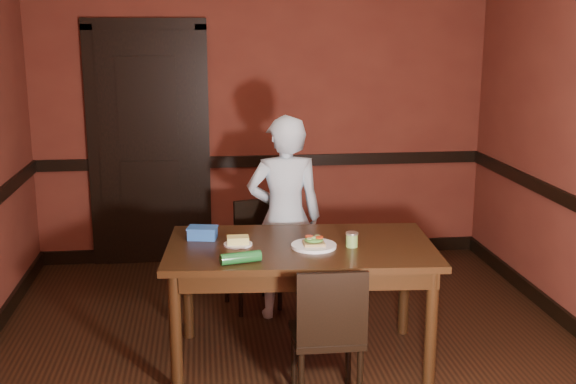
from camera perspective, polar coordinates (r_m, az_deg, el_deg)
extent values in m
cube|color=black|center=(4.64, 0.53, -13.72)|extent=(4.00, 4.50, 0.01)
cube|color=maroon|center=(6.43, -2.03, 6.43)|extent=(4.00, 0.02, 2.70)
cube|color=maroon|center=(2.07, 8.67, -8.11)|extent=(4.00, 0.02, 2.70)
cube|color=black|center=(6.48, -1.99, 2.46)|extent=(4.00, 0.03, 0.10)
cube|color=black|center=(6.68, -1.93, -4.64)|extent=(4.00, 0.03, 0.12)
cube|color=black|center=(6.43, -10.91, 3.27)|extent=(0.85, 0.04, 2.05)
cube|color=black|center=(6.50, -15.08, 3.17)|extent=(0.10, 0.06, 2.15)
cube|color=black|center=(6.43, -6.67, 3.43)|extent=(0.10, 0.06, 2.15)
cube|color=black|center=(6.36, -11.32, 12.90)|extent=(1.05, 0.06, 0.10)
cube|color=black|center=(4.59, 0.97, -8.77)|extent=(1.71, 1.04, 0.77)
imported|color=silver|center=(5.17, -0.25, -2.07)|extent=(0.55, 0.36, 1.49)
cylinder|color=white|center=(4.41, 2.05, -4.31)|extent=(0.28, 0.28, 0.01)
cube|color=#A0844D|center=(4.41, 2.05, -4.10)|extent=(0.13, 0.12, 0.02)
ellipsoid|color=#499534|center=(4.40, 2.06, -3.80)|extent=(0.12, 0.11, 0.03)
cylinder|color=red|center=(4.40, 1.68, -3.53)|extent=(0.05, 0.05, 0.01)
cylinder|color=red|center=(4.39, 2.49, -3.60)|extent=(0.05, 0.05, 0.01)
cylinder|color=#8EAE64|center=(4.36, 1.70, -3.71)|extent=(0.03, 0.03, 0.01)
cylinder|color=#8EAE64|center=(4.42, 2.34, -3.48)|extent=(0.03, 0.03, 0.01)
cylinder|color=#8EAE64|center=(4.39, 2.06, -3.59)|extent=(0.03, 0.03, 0.01)
cylinder|color=#719A48|center=(4.43, 5.06, -3.84)|extent=(0.07, 0.07, 0.08)
cylinder|color=beige|center=(4.41, 5.07, -3.28)|extent=(0.08, 0.08, 0.01)
cylinder|color=white|center=(4.46, -3.97, -4.14)|extent=(0.18, 0.18, 0.01)
cube|color=#D9CD67|center=(4.45, -3.98, -3.80)|extent=(0.13, 0.09, 0.04)
cube|color=blue|center=(4.60, -6.77, -3.29)|extent=(0.19, 0.15, 0.07)
cube|color=blue|center=(4.59, -6.78, -2.82)|extent=(0.21, 0.16, 0.01)
cylinder|color=#154E1E|center=(4.12, -3.76, -5.20)|extent=(0.24, 0.12, 0.07)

